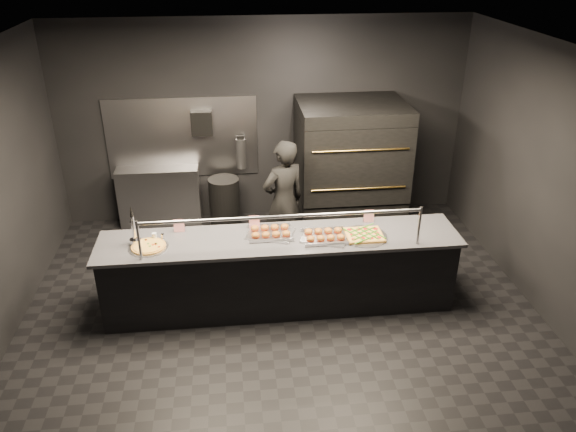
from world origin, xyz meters
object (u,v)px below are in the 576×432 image
object	(u,v)px
fire_extinguisher	(241,153)
beer_tap	(134,234)
trash_bin	(225,202)
worker	(284,202)
round_pizza	(149,247)
slider_tray_b	(324,236)
prep_shelf	(160,196)
service_counter	(280,272)
pizza_oven	(350,167)
towel_dispenser	(202,123)
square_pizza	(364,235)
slider_tray_a	(270,232)

from	to	relation	value
fire_extinguisher	beer_tap	size ratio (longest dim) A/B	1.07
trash_bin	worker	world-z (taller)	worker
fire_extinguisher	round_pizza	distance (m)	2.71
round_pizza	worker	world-z (taller)	worker
slider_tray_b	prep_shelf	bearing A→B (deg)	131.41
service_counter	slider_tray_b	xyz separation A→B (m)	(0.50, -0.06, 0.49)
slider_tray_b	beer_tap	bearing A→B (deg)	177.87
round_pizza	slider_tray_b	xyz separation A→B (m)	(1.95, 0.01, 0.02)
pizza_oven	towel_dispenser	bearing A→B (deg)	166.86
towel_dispenser	slider_tray_b	bearing A→B (deg)	-60.27
service_counter	towel_dispenser	world-z (taller)	towel_dispenser
pizza_oven	trash_bin	bearing A→B (deg)	172.65
slider_tray_b	trash_bin	size ratio (longest dim) A/B	0.78
service_counter	square_pizza	xyz separation A→B (m)	(0.95, -0.08, 0.47)
slider_tray_b	trash_bin	bearing A→B (deg)	117.22
slider_tray_b	trash_bin	distance (m)	2.53
slider_tray_b	worker	world-z (taller)	worker
service_counter	pizza_oven	distance (m)	2.30
prep_shelf	beer_tap	distance (m)	2.38
towel_dispenser	trash_bin	bearing A→B (deg)	-43.27
beer_tap	square_pizza	world-z (taller)	beer_tap
service_counter	square_pizza	bearing A→B (deg)	-4.80
worker	service_counter	bearing A→B (deg)	56.85
fire_extinguisher	beer_tap	distance (m)	2.69
pizza_oven	slider_tray_a	size ratio (longest dim) A/B	3.20
slider_tray_b	worker	bearing A→B (deg)	106.40
service_counter	square_pizza	size ratio (longest dim) A/B	7.78
service_counter	prep_shelf	world-z (taller)	service_counter
slider_tray_b	worker	distance (m)	1.22
service_counter	beer_tap	size ratio (longest dim) A/B	8.67
service_counter	worker	distance (m)	1.18
slider_tray_a	square_pizza	distance (m)	1.07
pizza_oven	beer_tap	world-z (taller)	pizza_oven
round_pizza	square_pizza	bearing A→B (deg)	-0.26
trash_bin	worker	xyz separation A→B (m)	(0.79, -1.03, 0.46)
prep_shelf	towel_dispenser	size ratio (longest dim) A/B	3.43
towel_dispenser	beer_tap	size ratio (longest dim) A/B	0.74
trash_bin	service_counter	bearing A→B (deg)	-73.57
pizza_oven	trash_bin	xyz separation A→B (m)	(-1.83, 0.24, -0.58)
service_counter	worker	size ratio (longest dim) A/B	2.44
beer_tap	service_counter	bearing A→B (deg)	-0.64
fire_extinguisher	square_pizza	size ratio (longest dim) A/B	0.96
fire_extinguisher	trash_bin	world-z (taller)	fire_extinguisher
beer_tap	towel_dispenser	bearing A→B (deg)	73.56
towel_dispenser	slider_tray_a	world-z (taller)	towel_dispenser
towel_dispenser	worker	size ratio (longest dim) A/B	0.21
trash_bin	towel_dispenser	bearing A→B (deg)	136.73
pizza_oven	square_pizza	distance (m)	2.00
slider_tray_b	square_pizza	size ratio (longest dim) A/B	1.12
towel_dispenser	slider_tray_b	world-z (taller)	towel_dispenser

